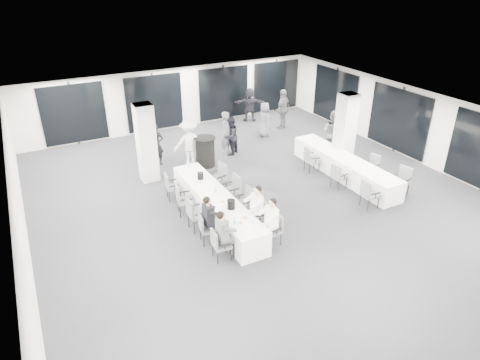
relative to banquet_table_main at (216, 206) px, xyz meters
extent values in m
cube|color=#242429|center=(1.77, 0.30, -0.39)|extent=(14.00, 16.00, 0.02)
cube|color=white|center=(1.77, 0.30, 2.43)|extent=(14.00, 16.00, 0.02)
cube|color=silver|center=(-5.24, 0.30, 1.02)|extent=(0.02, 16.00, 2.80)
cube|color=silver|center=(8.78, 0.30, 1.02)|extent=(0.02, 16.00, 2.80)
cube|color=silver|center=(1.77, 8.31, 1.02)|extent=(14.00, 0.02, 2.80)
cube|color=black|center=(1.77, 8.24, 0.98)|extent=(13.60, 0.06, 2.50)
cube|color=black|center=(8.71, 1.30, 0.98)|extent=(0.06, 14.00, 2.50)
cube|color=silver|center=(-1.03, 3.50, 1.02)|extent=(0.60, 0.60, 2.80)
cube|color=silver|center=(5.97, 1.30, 1.02)|extent=(0.60, 0.60, 2.80)
cube|color=white|center=(0.00, 0.00, 0.00)|extent=(0.90, 5.00, 0.75)
cube|color=white|center=(5.32, 0.43, 0.00)|extent=(0.90, 5.00, 0.75)
cylinder|color=black|center=(1.24, 3.63, 0.19)|extent=(0.72, 0.72, 1.14)
cylinder|color=black|center=(1.24, 3.63, 0.76)|extent=(0.83, 0.83, 0.02)
cube|color=#54575C|center=(-0.75, -1.96, 0.05)|extent=(0.47, 0.49, 0.08)
cube|color=#54575C|center=(-0.96, -1.94, 0.30)|extent=(0.09, 0.44, 0.43)
cylinder|color=black|center=(-0.92, -1.76, -0.18)|extent=(0.03, 0.03, 0.39)
cylinder|color=black|center=(-0.95, -2.13, -0.18)|extent=(0.03, 0.03, 0.39)
cylinder|color=black|center=(-0.55, -1.79, -0.18)|extent=(0.03, 0.03, 0.39)
cylinder|color=black|center=(-0.58, -2.16, -0.18)|extent=(0.03, 0.03, 0.39)
cube|color=black|center=(-0.73, -1.72, 0.21)|extent=(0.32, 0.06, 0.04)
cube|color=black|center=(-0.77, -2.19, 0.21)|extent=(0.32, 0.06, 0.04)
cube|color=#54575C|center=(-0.75, -1.09, 0.04)|extent=(0.48, 0.50, 0.07)
cube|color=#54575C|center=(-0.95, -1.06, 0.28)|extent=(0.12, 0.42, 0.42)
cylinder|color=black|center=(-0.90, -0.89, -0.19)|extent=(0.03, 0.03, 0.37)
cylinder|color=black|center=(-0.96, -1.25, -0.19)|extent=(0.03, 0.03, 0.37)
cylinder|color=black|center=(-0.54, -0.94, -0.19)|extent=(0.03, 0.03, 0.37)
cylinder|color=black|center=(-0.60, -1.30, -0.19)|extent=(0.03, 0.03, 0.37)
cube|color=black|center=(-0.71, -0.87, 0.19)|extent=(0.31, 0.08, 0.04)
cube|color=black|center=(-0.79, -1.32, 0.19)|extent=(0.31, 0.08, 0.04)
cube|color=#54575C|center=(-0.75, -0.35, 0.10)|extent=(0.49, 0.51, 0.09)
cube|color=#54575C|center=(-0.98, -0.35, 0.39)|extent=(0.06, 0.49, 0.49)
cylinder|color=black|center=(-0.96, -0.14, -0.16)|extent=(0.04, 0.04, 0.44)
cylinder|color=black|center=(-0.96, -0.56, -0.16)|extent=(0.04, 0.04, 0.44)
cylinder|color=black|center=(-0.54, -0.14, -0.16)|extent=(0.04, 0.04, 0.44)
cylinder|color=black|center=(-0.54, -0.57, -0.16)|extent=(0.04, 0.04, 0.44)
cube|color=black|center=(-0.75, -0.09, 0.29)|extent=(0.36, 0.04, 0.04)
cube|color=black|center=(-0.75, -0.62, 0.29)|extent=(0.36, 0.04, 0.04)
cube|color=#54575C|center=(-0.75, 0.61, 0.09)|extent=(0.58, 0.59, 0.08)
cube|color=#54575C|center=(-0.97, 0.66, 0.37)|extent=(0.17, 0.48, 0.48)
cylinder|color=black|center=(-0.91, 0.86, -0.16)|extent=(0.04, 0.04, 0.43)
cylinder|color=black|center=(-1.00, 0.45, -0.16)|extent=(0.04, 0.04, 0.43)
cylinder|color=black|center=(-0.50, 0.77, -0.16)|extent=(0.04, 0.04, 0.43)
cylinder|color=black|center=(-0.59, 0.36, -0.16)|extent=(0.04, 0.04, 0.43)
cube|color=black|center=(-0.69, 0.86, 0.27)|extent=(0.35, 0.12, 0.04)
cube|color=black|center=(-0.81, 0.36, 0.27)|extent=(0.35, 0.12, 0.04)
cube|color=#54575C|center=(-0.75, 1.72, 0.05)|extent=(0.49, 0.51, 0.08)
cube|color=#54575C|center=(-0.96, 1.75, 0.30)|extent=(0.12, 0.44, 0.43)
cylinder|color=black|center=(-0.91, 1.93, -0.18)|extent=(0.03, 0.03, 0.39)
cylinder|color=black|center=(-0.96, 1.56, -0.18)|extent=(0.03, 0.03, 0.39)
cylinder|color=black|center=(-0.54, 1.88, -0.18)|extent=(0.03, 0.03, 0.39)
cylinder|color=black|center=(-0.59, 1.50, -0.18)|extent=(0.03, 0.03, 0.39)
cube|color=black|center=(-0.72, 1.95, 0.21)|extent=(0.32, 0.08, 0.04)
cube|color=black|center=(-0.78, 1.48, 0.21)|extent=(0.32, 0.08, 0.04)
cube|color=#54575C|center=(0.75, -2.00, 0.04)|extent=(0.47, 0.48, 0.07)
cube|color=#54575C|center=(0.95, -1.98, 0.29)|extent=(0.09, 0.43, 0.43)
cylinder|color=black|center=(0.95, -2.16, -0.18)|extent=(0.03, 0.03, 0.38)
cylinder|color=black|center=(0.92, -1.79, -0.18)|extent=(0.03, 0.03, 0.38)
cylinder|color=black|center=(0.58, -2.20, -0.18)|extent=(0.03, 0.03, 0.38)
cylinder|color=black|center=(0.55, -1.83, -0.18)|extent=(0.03, 0.03, 0.38)
cube|color=black|center=(0.77, -2.23, 0.20)|extent=(0.32, 0.07, 0.04)
cube|color=black|center=(0.73, -1.76, 0.20)|extent=(0.32, 0.07, 0.04)
cube|color=#54575C|center=(0.75, -1.19, 0.07)|extent=(0.53, 0.55, 0.08)
cube|color=#54575C|center=(0.96, -1.23, 0.33)|extent=(0.14, 0.46, 0.45)
cylinder|color=black|center=(0.91, -1.42, -0.17)|extent=(0.04, 0.04, 0.40)
cylinder|color=black|center=(0.98, -1.04, -0.17)|extent=(0.04, 0.04, 0.40)
cylinder|color=black|center=(0.52, -1.35, -0.17)|extent=(0.04, 0.04, 0.40)
cylinder|color=black|center=(0.59, -0.96, -0.17)|extent=(0.04, 0.04, 0.40)
cube|color=black|center=(0.71, -1.44, 0.23)|extent=(0.34, 0.10, 0.04)
cube|color=black|center=(0.79, -0.95, 0.23)|extent=(0.34, 0.10, 0.04)
cube|color=#54575C|center=(0.75, -0.37, 0.08)|extent=(0.49, 0.51, 0.08)
cube|color=#54575C|center=(0.97, -0.35, 0.35)|extent=(0.09, 0.47, 0.46)
cylinder|color=black|center=(0.96, -0.56, -0.17)|extent=(0.04, 0.04, 0.41)
cylinder|color=black|center=(0.94, -0.15, -0.17)|extent=(0.04, 0.04, 0.41)
cylinder|color=black|center=(0.56, -0.58, -0.17)|extent=(0.04, 0.04, 0.41)
cylinder|color=black|center=(0.54, -0.18, -0.17)|extent=(0.04, 0.04, 0.41)
cube|color=black|center=(0.77, -0.62, 0.25)|extent=(0.34, 0.06, 0.04)
cube|color=black|center=(0.73, -0.12, 0.25)|extent=(0.34, 0.06, 0.04)
cube|color=#54575C|center=(0.75, 0.52, 0.09)|extent=(0.49, 0.51, 0.08)
cube|color=#54575C|center=(0.98, 0.53, 0.37)|extent=(0.08, 0.48, 0.48)
cylinder|color=black|center=(0.96, 0.32, -0.16)|extent=(0.04, 0.04, 0.42)
cylinder|color=black|center=(0.95, 0.73, -0.16)|extent=(0.04, 0.04, 0.42)
cylinder|color=black|center=(0.55, 0.31, -0.16)|extent=(0.04, 0.04, 0.42)
cylinder|color=black|center=(0.54, 0.72, -0.16)|extent=(0.04, 0.04, 0.42)
cube|color=black|center=(0.76, 0.26, 0.27)|extent=(0.35, 0.05, 0.04)
cube|color=black|center=(0.74, 0.78, 0.27)|extent=(0.35, 0.05, 0.04)
cube|color=#54575C|center=(0.75, 1.51, 0.10)|extent=(0.56, 0.57, 0.08)
cube|color=#54575C|center=(0.98, 1.55, 0.38)|extent=(0.14, 0.48, 0.48)
cylinder|color=black|center=(0.99, 1.34, -0.16)|extent=(0.04, 0.04, 0.43)
cylinder|color=black|center=(0.92, 1.76, -0.16)|extent=(0.04, 0.04, 0.43)
cylinder|color=black|center=(0.58, 1.27, -0.16)|extent=(0.04, 0.04, 0.43)
cylinder|color=black|center=(0.51, 1.69, -0.16)|extent=(0.04, 0.04, 0.43)
cube|color=black|center=(0.79, 1.26, 0.27)|extent=(0.36, 0.10, 0.04)
cube|color=black|center=(0.71, 1.77, 0.27)|extent=(0.36, 0.10, 0.04)
cube|color=#54575C|center=(4.57, -1.72, 0.07)|extent=(0.49, 0.51, 0.08)
cube|color=#54575C|center=(4.35, -1.70, 0.34)|extent=(0.09, 0.46, 0.45)
cylinder|color=black|center=(4.39, -1.51, -0.17)|extent=(0.04, 0.04, 0.40)
cylinder|color=black|center=(4.36, -1.90, -0.17)|extent=(0.04, 0.04, 0.40)
cylinder|color=black|center=(4.78, -1.54, -0.17)|extent=(0.04, 0.04, 0.40)
cylinder|color=black|center=(4.75, -1.93, -0.17)|extent=(0.04, 0.04, 0.40)
cube|color=black|center=(4.59, -1.47, 0.24)|extent=(0.34, 0.06, 0.04)
cube|color=black|center=(4.55, -1.97, 0.24)|extent=(0.34, 0.06, 0.04)
cube|color=#54575C|center=(4.57, -0.22, 0.04)|extent=(0.48, 0.50, 0.07)
cube|color=#54575C|center=(4.37, -0.24, 0.30)|extent=(0.11, 0.43, 0.43)
cylinder|color=black|center=(4.36, -0.06, -0.18)|extent=(0.03, 0.03, 0.38)
cylinder|color=black|center=(4.41, -0.42, -0.18)|extent=(0.03, 0.03, 0.38)
cylinder|color=black|center=(4.73, -0.01, -0.18)|extent=(0.03, 0.03, 0.38)
cylinder|color=black|center=(4.78, -0.38, -0.18)|extent=(0.03, 0.03, 0.38)
cube|color=black|center=(4.54, 0.01, 0.20)|extent=(0.32, 0.08, 0.04)
cube|color=black|center=(4.60, -0.45, 0.20)|extent=(0.32, 0.08, 0.04)
cube|color=#54575C|center=(4.57, 1.33, 0.07)|extent=(0.52, 0.54, 0.08)
cube|color=#54575C|center=(4.35, 1.36, 0.34)|extent=(0.13, 0.46, 0.46)
cylinder|color=black|center=(4.40, 1.56, -0.17)|extent=(0.04, 0.04, 0.41)
cylinder|color=black|center=(4.34, 1.16, -0.17)|extent=(0.04, 0.04, 0.41)
cylinder|color=black|center=(4.80, 1.50, -0.17)|extent=(0.04, 0.04, 0.41)
cylinder|color=black|center=(4.74, 1.11, -0.17)|extent=(0.04, 0.04, 0.41)
cube|color=black|center=(4.61, 1.58, 0.24)|extent=(0.34, 0.09, 0.04)
cube|color=black|center=(4.53, 1.09, 0.24)|extent=(0.34, 0.09, 0.04)
cube|color=#54575C|center=(6.07, -1.55, 0.08)|extent=(0.55, 0.57, 0.08)
cube|color=#54575C|center=(6.29, -1.50, 0.36)|extent=(0.14, 0.47, 0.47)
cylinder|color=black|center=(6.31, -1.71, -0.17)|extent=(0.04, 0.04, 0.42)
cylinder|color=black|center=(6.23, -1.31, -0.17)|extent=(0.04, 0.04, 0.42)
cylinder|color=black|center=(5.91, -1.78, -0.17)|extent=(0.04, 0.04, 0.42)
cylinder|color=black|center=(5.83, -1.38, -0.17)|extent=(0.04, 0.04, 0.42)
cube|color=black|center=(6.12, -1.80, 0.26)|extent=(0.35, 0.10, 0.04)
cube|color=black|center=(6.02, -1.29, 0.26)|extent=(0.35, 0.10, 0.04)
cube|color=#54575C|center=(6.07, -0.16, 0.05)|extent=(0.51, 0.53, 0.07)
cube|color=#54575C|center=(6.27, -0.12, 0.30)|extent=(0.14, 0.43, 0.43)
cylinder|color=black|center=(6.29, -0.31, -0.18)|extent=(0.03, 0.03, 0.38)
cylinder|color=black|center=(6.22, 0.06, -0.18)|extent=(0.03, 0.03, 0.38)
cylinder|color=black|center=(5.92, -0.38, -0.18)|extent=(0.03, 0.03, 0.38)
cylinder|color=black|center=(5.85, -0.02, -0.18)|extent=(0.03, 0.03, 0.38)
cube|color=black|center=(6.12, -0.39, 0.20)|extent=(0.32, 0.10, 0.04)
cube|color=black|center=(6.02, 0.06, 0.20)|extent=(0.32, 0.10, 0.04)
cube|color=#54575C|center=(6.07, 1.53, 0.09)|extent=(0.55, 0.56, 0.08)
cube|color=#54575C|center=(6.29, 1.57, 0.36)|extent=(0.14, 0.48, 0.47)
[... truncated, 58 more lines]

